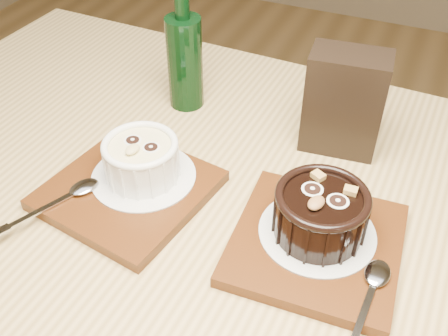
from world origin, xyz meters
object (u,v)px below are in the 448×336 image
object	(u,v)px
ramekin_white	(141,158)
condiment_stand	(344,102)
table	(241,284)
green_bottle	(185,59)
tray_right	(316,244)
ramekin_dark	(321,211)
tray_left	(129,190)

from	to	relation	value
ramekin_white	condiment_stand	size ratio (longest dim) A/B	0.66
table	green_bottle	distance (m)	0.33
ramekin_white	tray_right	bearing A→B (deg)	3.12
condiment_stand	green_bottle	xyz separation A→B (m)	(-0.24, 0.01, 0.01)
table	ramekin_dark	xyz separation A→B (m)	(0.08, 0.02, 0.14)
tray_right	condiment_stand	world-z (taller)	condiment_stand
ramekin_dark	condiment_stand	size ratio (longest dim) A/B	0.73
ramekin_dark	green_bottle	distance (m)	0.33
tray_left	green_bottle	distance (m)	0.22
ramekin_white	green_bottle	size ratio (longest dim) A/B	0.47
ramekin_white	table	bearing A→B (deg)	-4.59
ramekin_white	ramekin_dark	xyz separation A→B (m)	(0.22, -0.00, 0.00)
tray_left	ramekin_dark	bearing A→B (deg)	4.39
table	tray_right	world-z (taller)	tray_right
table	ramekin_white	distance (m)	0.20
ramekin_white	green_bottle	distance (m)	0.20
tray_left	condiment_stand	world-z (taller)	condiment_stand
ramekin_white	tray_right	distance (m)	0.23
tray_left	condiment_stand	size ratio (longest dim) A/B	1.29
table	tray_right	bearing A→B (deg)	10.34
tray_left	green_bottle	xyz separation A→B (m)	(-0.03, 0.21, 0.07)
tray_left	ramekin_dark	distance (m)	0.24
tray_right	green_bottle	distance (m)	0.34
ramekin_white	green_bottle	xyz separation A→B (m)	(-0.04, 0.19, 0.03)
tray_right	condiment_stand	xyz separation A→B (m)	(-0.03, 0.19, 0.06)
condiment_stand	green_bottle	distance (m)	0.24
green_bottle	tray_right	bearing A→B (deg)	-37.88
table	green_bottle	world-z (taller)	green_bottle
table	condiment_stand	xyz separation A→B (m)	(0.06, 0.21, 0.16)
table	ramekin_dark	size ratio (longest dim) A/B	12.08
tray_left	green_bottle	size ratio (longest dim) A/B	0.93
ramekin_dark	table	bearing A→B (deg)	-148.96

